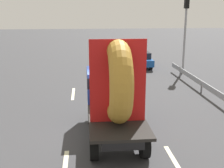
% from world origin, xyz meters
% --- Properties ---
extents(ground_plane, '(120.00, 120.00, 0.00)m').
position_xyz_m(ground_plane, '(0.00, 0.00, 0.00)').
color(ground_plane, '#38383A').
extents(flatbed_truck, '(2.02, 5.18, 3.96)m').
position_xyz_m(flatbed_truck, '(0.28, -0.27, 1.87)').
color(flatbed_truck, black).
rests_on(flatbed_truck, ground_plane).
extents(distant_sedan, '(1.73, 4.03, 1.31)m').
position_xyz_m(distant_sedan, '(3.87, 13.53, 0.71)').
color(distant_sedan, black).
rests_on(distant_sedan, ground_plane).
extents(traffic_light, '(0.42, 0.36, 5.75)m').
position_xyz_m(traffic_light, '(6.87, 10.97, 3.76)').
color(traffic_light, gray).
rests_on(traffic_light, ground_plane).
extents(guardrail, '(0.10, 15.94, 0.71)m').
position_xyz_m(guardrail, '(6.13, 3.36, 0.53)').
color(guardrail, gray).
rests_on(guardrail, ground_plane).
extents(lane_dash_left_far, '(0.16, 2.47, 0.01)m').
position_xyz_m(lane_dash_left_far, '(-1.52, 5.77, 0.00)').
color(lane_dash_left_far, beige).
rests_on(lane_dash_left_far, ground_plane).
extents(lane_dash_right_near, '(0.16, 2.95, 0.01)m').
position_xyz_m(lane_dash_right_near, '(2.08, -2.88, 0.00)').
color(lane_dash_right_near, beige).
rests_on(lane_dash_right_near, ground_plane).
extents(lane_dash_right_far, '(0.16, 2.03, 0.01)m').
position_xyz_m(lane_dash_right_far, '(2.08, 5.60, 0.00)').
color(lane_dash_right_far, beige).
rests_on(lane_dash_right_far, ground_plane).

